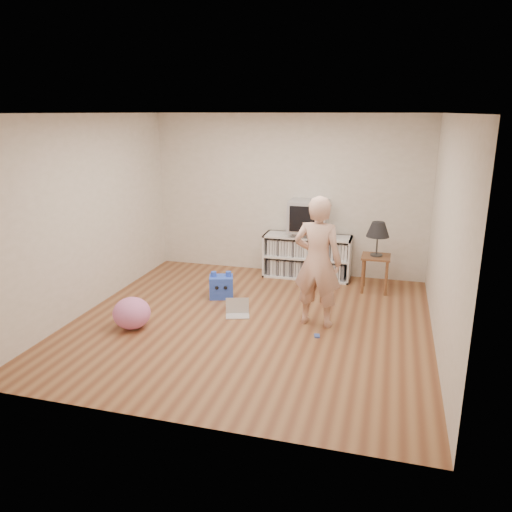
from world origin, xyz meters
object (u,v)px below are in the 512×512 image
Objects in this scene: table_lamp at (378,230)px; media_unit at (307,256)px; side_table at (376,264)px; laptop at (237,311)px; plush_blue at (221,286)px; plush_pink at (132,313)px; crt_tv at (308,216)px; person at (318,262)px; dvd_deck at (308,233)px.

media_unit is at bearing 160.68° from table_lamp.
side_table reaches higher than laptop.
plush_pink is (-0.72, -1.32, 0.03)m from plush_blue.
laptop is at bearing -108.68° from crt_tv.
side_table is 1.18× the size of plush_pink.
person is (-0.66, -1.47, -0.11)m from table_lamp.
side_table is 2.33m from plush_blue.
crt_tv is (0.00, -0.00, 0.29)m from dvd_deck.
person reaches higher than plush_pink.
crt_tv reaches higher than laptop.
person is at bearing -76.78° from media_unit.
side_table is 1.49× the size of laptop.
plush_blue is 1.50m from plush_pink.
person reaches higher than media_unit.
dvd_deck is 1.11× the size of plush_blue.
table_lamp is at bearing 37.58° from plush_pink.
laptop is (-1.05, 0.02, -0.77)m from person.
side_table reaches higher than plush_blue.
media_unit is 1.17m from side_table.
person is 1.30m from laptop.
person is (0.44, -1.84, 0.09)m from dvd_deck.
plush_blue is (-1.04, -1.25, -0.85)m from crt_tv.
table_lamp is at bearing -18.43° from crt_tv.
plush_blue is 0.87× the size of plush_pink.
crt_tv is at bearing -90.00° from dvd_deck.
laptop is at bearing -139.72° from side_table.
plush_blue is (-1.48, 0.58, -0.66)m from person.
dvd_deck is at bearing -90.00° from media_unit.
dvd_deck reaches higher than side_table.
dvd_deck is 0.75× the size of crt_tv.
crt_tv is 3.22m from plush_pink.
laptop is at bearing 33.14° from plush_pink.
side_table is at bearing -108.29° from person.
plush_blue reaches higher than laptop.
person is (-0.66, -1.47, 0.41)m from side_table.
table_lamp is 0.31× the size of person.
dvd_deck is 0.82× the size of side_table.
dvd_deck reaches higher than media_unit.
plush_blue is at bearing -129.68° from crt_tv.
side_table is at bearing 4.21° from plush_blue.
laptop is at bearing -108.65° from dvd_deck.
dvd_deck is 1.89m from person.
laptop is (-1.72, -1.45, -0.36)m from side_table.
plush_pink is (-1.76, -2.59, -0.15)m from media_unit.
plush_blue is (-2.14, -0.89, -0.77)m from table_lamp.
side_table is at bearing 37.58° from plush_pink.
side_table is 0.53m from table_lamp.
media_unit is at bearing 160.68° from side_table.
media_unit is 1.65m from plush_blue.
person reaches higher than side_table.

